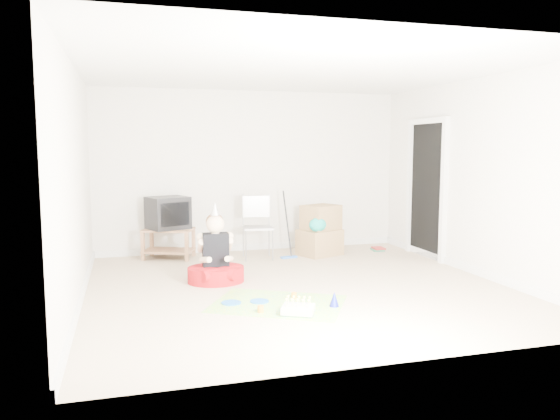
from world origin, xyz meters
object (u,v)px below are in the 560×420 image
object	(u,v)px
birthday_cake	(298,310)
cardboard_boxes	(320,231)
folding_chair	(258,228)
crt_tv	(168,213)
tv_stand	(169,241)
seated_woman	(216,265)

from	to	relation	value
birthday_cake	cardboard_boxes	bearing A→B (deg)	65.96
folding_chair	cardboard_boxes	bearing A→B (deg)	0.96
crt_tv	cardboard_boxes	distance (m)	2.37
tv_stand	crt_tv	bearing A→B (deg)	0.00
tv_stand	birthday_cake	size ratio (longest dim) A/B	2.12
seated_woman	birthday_cake	size ratio (longest dim) A/B	2.55
crt_tv	birthday_cake	bearing A→B (deg)	-94.39
crt_tv	seated_woman	distance (m)	1.79
crt_tv	seated_woman	xyz separation A→B (m)	(0.46, -1.66, -0.48)
folding_chair	cardboard_boxes	world-z (taller)	folding_chair
folding_chair	seated_woman	size ratio (longest dim) A/B	0.96
crt_tv	cardboard_boxes	xyz separation A→B (m)	(2.32, -0.37, -0.32)
tv_stand	cardboard_boxes	distance (m)	2.35
tv_stand	birthday_cake	xyz separation A→B (m)	(1.05, -3.23, -0.23)
seated_woman	crt_tv	bearing A→B (deg)	105.36
folding_chair	birthday_cake	world-z (taller)	folding_chair
cardboard_boxes	birthday_cake	xyz separation A→B (m)	(-1.27, -2.85, -0.33)
crt_tv	seated_woman	size ratio (longest dim) A/B	0.55
folding_chair	tv_stand	bearing A→B (deg)	163.33
seated_woman	birthday_cake	bearing A→B (deg)	-69.29
seated_woman	birthday_cake	distance (m)	1.68
seated_woman	folding_chair	bearing A→B (deg)	56.24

